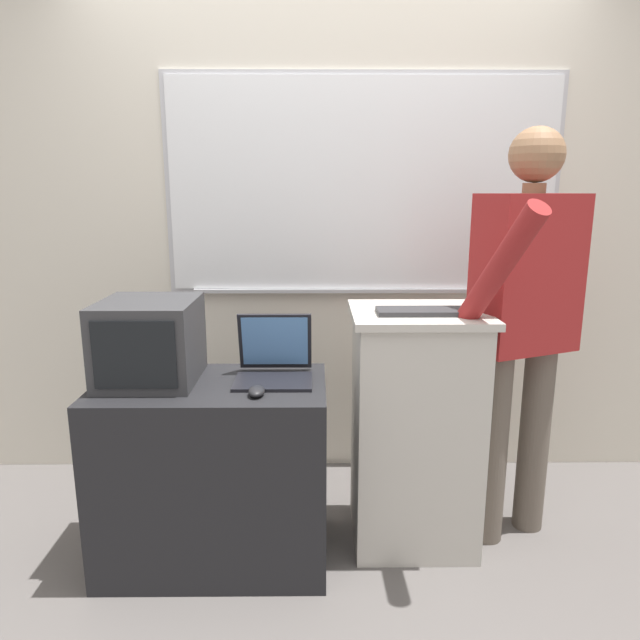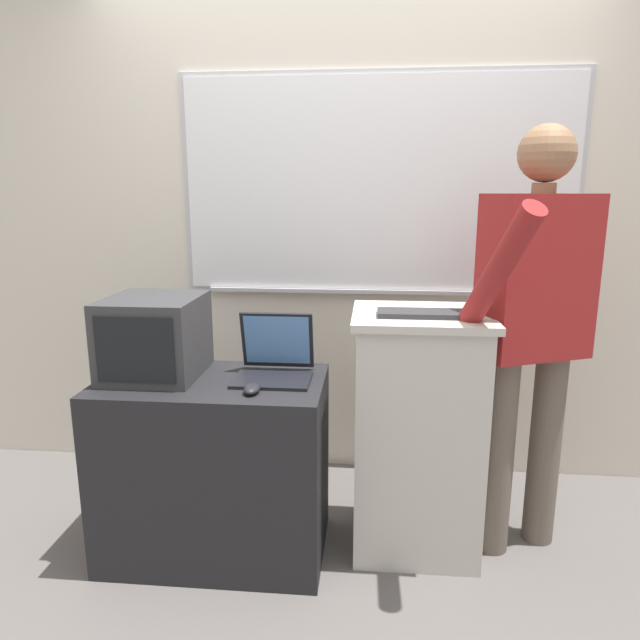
% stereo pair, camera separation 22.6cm
% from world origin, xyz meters
% --- Properties ---
extents(ground_plane, '(30.00, 30.00, 0.00)m').
position_xyz_m(ground_plane, '(0.00, 0.00, 0.00)').
color(ground_plane, '#5B5654').
extents(back_wall, '(6.40, 0.17, 2.86)m').
position_xyz_m(back_wall, '(0.01, 1.19, 1.43)').
color(back_wall, beige).
rests_on(back_wall, ground_plane).
extents(lectern_podium, '(0.55, 0.49, 1.02)m').
position_xyz_m(lectern_podium, '(0.35, 0.44, 0.51)').
color(lectern_podium, '#BCB7AD').
rests_on(lectern_podium, ground_plane).
extents(side_desk, '(0.91, 0.52, 0.76)m').
position_xyz_m(side_desk, '(-0.49, 0.31, 0.38)').
color(side_desk, black).
rests_on(side_desk, ground_plane).
extents(person_presenter, '(0.60, 0.68, 1.75)m').
position_xyz_m(person_presenter, '(0.79, 0.46, 1.02)').
color(person_presenter, brown).
rests_on(person_presenter, ground_plane).
extents(laptop, '(0.31, 0.28, 0.26)m').
position_xyz_m(laptop, '(-0.24, 0.38, 0.84)').
color(laptop, black).
rests_on(laptop, side_desk).
extents(wireless_keyboard, '(0.39, 0.14, 0.02)m').
position_xyz_m(wireless_keyboard, '(0.36, 0.38, 1.03)').
color(wireless_keyboard, '#2D2D30').
rests_on(wireless_keyboard, lectern_podium).
extents(computer_mouse_by_laptop, '(0.06, 0.10, 0.03)m').
position_xyz_m(computer_mouse_by_laptop, '(-0.29, 0.17, 0.78)').
color(computer_mouse_by_laptop, black).
rests_on(computer_mouse_by_laptop, side_desk).
extents(crt_monitor, '(0.37, 0.40, 0.32)m').
position_xyz_m(crt_monitor, '(-0.73, 0.35, 0.92)').
color(crt_monitor, '#333335').
rests_on(crt_monitor, side_desk).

